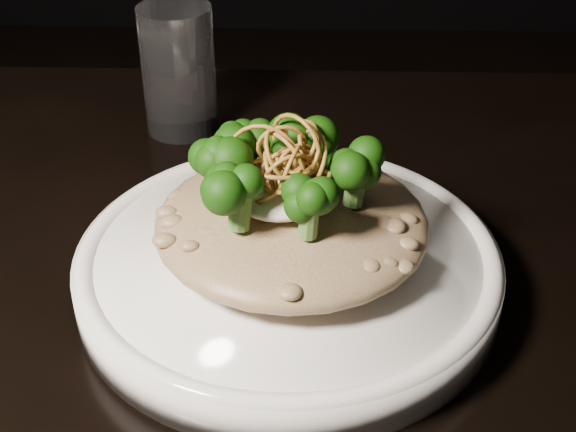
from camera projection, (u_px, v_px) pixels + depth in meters
The scene contains 7 objects.
table at pixel (212, 432), 0.53m from camera, with size 1.10×0.80×0.75m.
plate at pixel (288, 269), 0.52m from camera, with size 0.27×0.27×0.03m, color white.
risotto at pixel (292, 223), 0.50m from camera, with size 0.17×0.17×0.04m, color brown.
broccoli at pixel (279, 170), 0.47m from camera, with size 0.13×0.13×0.05m, color black, non-canonical shape.
cheese at pixel (279, 194), 0.48m from camera, with size 0.06×0.06×0.02m, color white.
shallots at pixel (284, 153), 0.47m from camera, with size 0.05×0.05×0.04m, color brown, non-canonical shape.
drinking_glass at pixel (179, 70), 0.68m from camera, with size 0.06×0.06×0.11m, color silver.
Camera 1 is at (0.06, -0.36, 1.08)m, focal length 50.00 mm.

